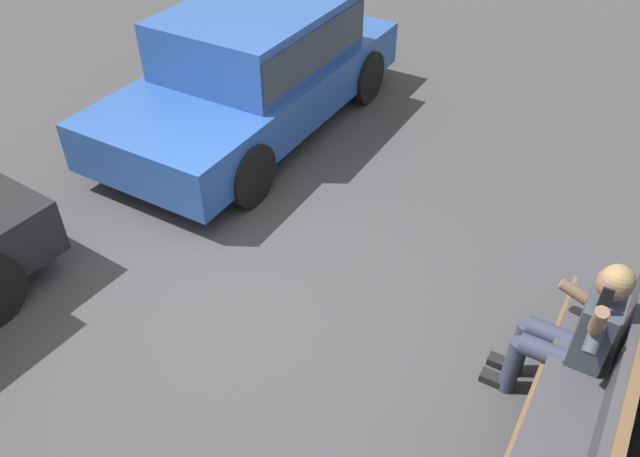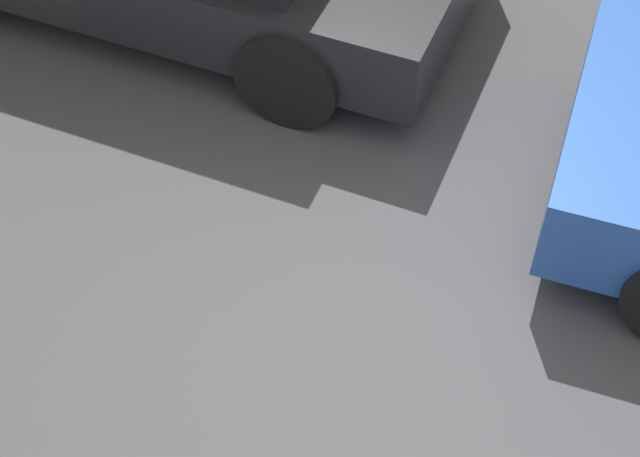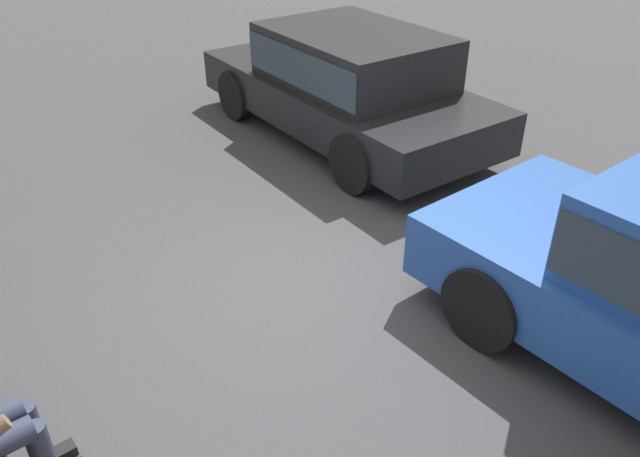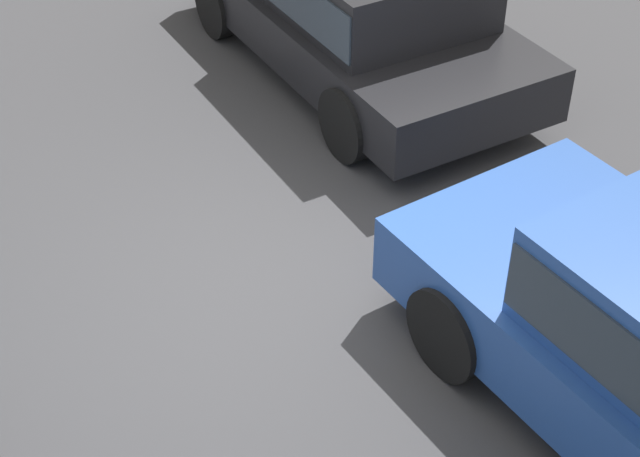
# 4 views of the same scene
# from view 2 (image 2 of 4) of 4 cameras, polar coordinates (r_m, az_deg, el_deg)

# --- Properties ---
(ground_plane) EXTENTS (60.00, 60.00, 0.00)m
(ground_plane) POSITION_cam_2_polar(r_m,az_deg,el_deg) (5.09, 4.61, -8.04)
(ground_plane) COLOR #38383A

